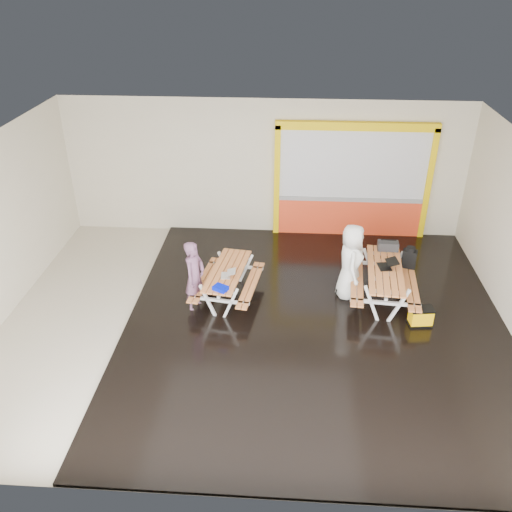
# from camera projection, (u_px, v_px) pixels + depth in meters

# --- Properties ---
(room) EXTENTS (10.02, 8.02, 3.52)m
(room) POSITION_uv_depth(u_px,v_px,m) (253.00, 245.00, 9.79)
(room) COLOR beige
(room) RESTS_ON ground
(deck) EXTENTS (7.50, 7.98, 0.05)m
(deck) POSITION_uv_depth(u_px,v_px,m) (315.00, 323.00, 10.57)
(deck) COLOR black
(deck) RESTS_ON room
(kiosk) EXTENTS (3.88, 0.16, 3.00)m
(kiosk) POSITION_uv_depth(u_px,v_px,m) (352.00, 184.00, 13.23)
(kiosk) COLOR #F64420
(kiosk) RESTS_ON room
(picnic_table_left) EXTENTS (1.47, 1.97, 0.73)m
(picnic_table_left) POSITION_uv_depth(u_px,v_px,m) (228.00, 277.00, 11.06)
(picnic_table_left) COLOR #D67B3C
(picnic_table_left) RESTS_ON deck
(picnic_table_right) EXTENTS (1.54, 2.12, 0.80)m
(picnic_table_right) POSITION_uv_depth(u_px,v_px,m) (384.00, 276.00, 10.98)
(picnic_table_right) COLOR #D67B3C
(picnic_table_right) RESTS_ON deck
(person_left) EXTENTS (0.54, 0.66, 1.55)m
(person_left) POSITION_uv_depth(u_px,v_px,m) (195.00, 277.00, 10.68)
(person_left) COLOR #704764
(person_left) RESTS_ON deck
(person_right) EXTENTS (0.54, 0.83, 1.69)m
(person_right) POSITION_uv_depth(u_px,v_px,m) (351.00, 262.00, 11.03)
(person_right) COLOR white
(person_right) RESTS_ON deck
(laptop_left) EXTENTS (0.31, 0.29, 0.13)m
(laptop_left) POSITION_uv_depth(u_px,v_px,m) (228.00, 274.00, 10.75)
(laptop_left) COLOR silver
(laptop_left) RESTS_ON picnic_table_left
(laptop_right) EXTENTS (0.42, 0.38, 0.16)m
(laptop_right) POSITION_uv_depth(u_px,v_px,m) (387.00, 265.00, 10.92)
(laptop_right) COLOR black
(laptop_right) RESTS_ON picnic_table_right
(blue_pouch) EXTENTS (0.33, 0.30, 0.08)m
(blue_pouch) POSITION_uv_depth(u_px,v_px,m) (221.00, 288.00, 10.31)
(blue_pouch) COLOR #000FCC
(blue_pouch) RESTS_ON picnic_table_left
(toolbox) EXTENTS (0.45, 0.24, 0.26)m
(toolbox) POSITION_uv_depth(u_px,v_px,m) (388.00, 246.00, 11.54)
(toolbox) COLOR black
(toolbox) RESTS_ON picnic_table_right
(backpack) EXTENTS (0.35, 0.28, 0.51)m
(backpack) POSITION_uv_depth(u_px,v_px,m) (409.00, 258.00, 11.43)
(backpack) COLOR black
(backpack) RESTS_ON picnic_table_right
(dark_case) EXTENTS (0.47, 0.42, 0.14)m
(dark_case) POSITION_uv_depth(u_px,v_px,m) (346.00, 291.00, 11.38)
(dark_case) COLOR black
(dark_case) RESTS_ON deck
(fluke_bag) EXTENTS (0.48, 0.34, 0.39)m
(fluke_bag) POSITION_uv_depth(u_px,v_px,m) (421.00, 317.00, 10.39)
(fluke_bag) COLOR black
(fluke_bag) RESTS_ON deck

